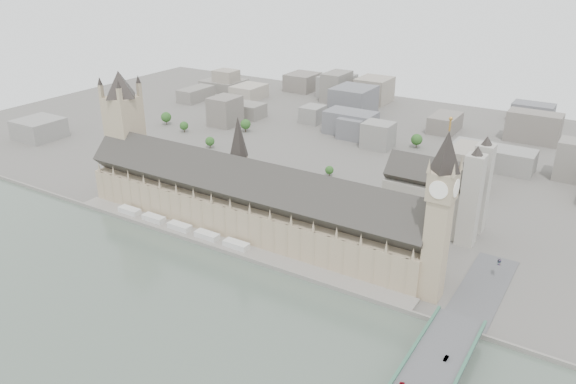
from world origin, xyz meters
The scene contains 13 objects.
ground centered at (0.00, 0.00, 0.00)m, with size 900.00×900.00×0.00m, color #595651.
embankment_wall centered at (0.00, -15.00, 1.50)m, with size 600.00×1.50×3.00m, color gray.
river_terrace centered at (0.00, -7.50, 1.00)m, with size 270.00×15.00×2.00m, color gray.
terrace_tents centered at (-40.00, -7.00, 4.00)m, with size 118.00×7.00×4.00m.
palace_of_westminster centered at (0.00, 19.70, 22.71)m, with size 265.00×40.73×55.44m.
elizabeth_tower centered at (138.00, 8.00, 58.09)m, with size 17.00×17.00×107.50m.
victoria_tower centered at (-122.00, 26.00, 55.20)m, with size 30.00×30.00×100.00m.
central_tower centered at (-10.00, 26.00, 57.92)m, with size 13.00×13.00×48.00m.
westminster_abbey centered at (110.92, 95.00, 25.08)m, with size 68.00×36.00×64.00m.
city_skyline_inland centered at (0.00, 245.00, 19.00)m, with size 720.00×360.00×38.00m, color gray, non-canonical shape.
park_trees centered at (-10.00, 60.00, 7.50)m, with size 110.00×30.00×15.00m, color #224D1B, non-canonical shape.
car_silver centered at (165.51, -52.74, 10.93)m, with size 1.44×4.13×1.36m, color gray.
car_approach centered at (166.11, 49.46, 11.07)m, with size 2.29×5.64×1.64m, color gray.
Camera 1 is at (212.91, -267.54, 185.38)m, focal length 35.00 mm.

